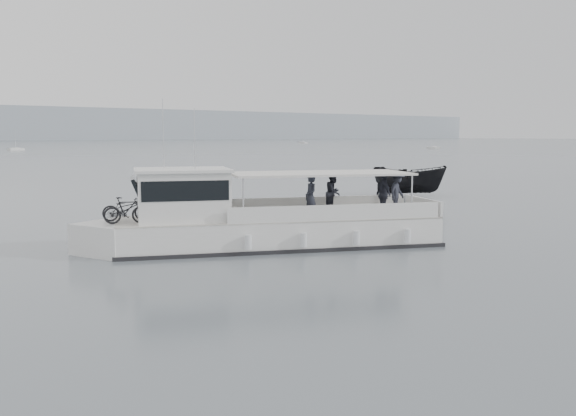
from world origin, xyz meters
TOP-DOWN VIEW (x-y plane):
  - ground at (0.00, 0.00)m, footprint 1400.00×1400.00m
  - tour_boat at (1.97, -1.88)m, footprint 14.78×8.97m
  - dark_motorboat at (25.09, 9.64)m, footprint 4.03×6.61m

SIDE VIEW (x-z plane):
  - ground at x=0.00m, z-range 0.00..0.00m
  - tour_boat at x=1.97m, z-range -2.16..4.27m
  - dark_motorboat at x=25.09m, z-range 0.00..2.39m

